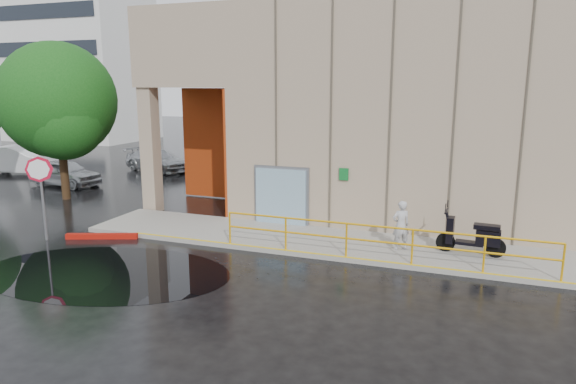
# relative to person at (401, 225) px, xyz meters

# --- Properties ---
(ground) EXTENTS (120.00, 120.00, 0.00)m
(ground) POSITION_rel_person_xyz_m (-4.71, -4.34, -0.92)
(ground) COLOR black
(ground) RESTS_ON ground
(sidewalk) EXTENTS (20.00, 3.00, 0.15)m
(sidewalk) POSITION_rel_person_xyz_m (-0.71, 0.16, -0.84)
(sidewalk) COLOR gray
(sidewalk) RESTS_ON ground
(building) EXTENTS (20.00, 10.17, 8.00)m
(building) POSITION_rel_person_xyz_m (0.39, 6.65, 3.29)
(building) COLOR gray
(building) RESTS_ON ground
(guardrail) EXTENTS (9.56, 0.06, 1.03)m
(guardrail) POSITION_rel_person_xyz_m (-0.46, -1.19, -0.24)
(guardrail) COLOR #DF9E0B
(guardrail) RESTS_ON sidewalk
(distant_building) EXTENTS (12.00, 8.08, 15.00)m
(distant_building) POSITION_rel_person_xyz_m (-32.71, 23.64, 6.58)
(distant_building) COLOR silver
(distant_building) RESTS_ON ground
(person) EXTENTS (0.67, 0.62, 1.54)m
(person) POSITION_rel_person_xyz_m (0.00, 0.00, 0.00)
(person) COLOR #B0B0B5
(person) RESTS_ON sidewalk
(scooter) EXTENTS (2.01, 0.77, 1.54)m
(scooter) POSITION_rel_person_xyz_m (2.06, 0.26, 0.11)
(scooter) COLOR black
(scooter) RESTS_ON sidewalk
(stop_sign) EXTENTS (0.71, 0.54, 2.84)m
(stop_sign) POSITION_rel_person_xyz_m (-11.35, -2.61, 1.13)
(stop_sign) COLOR slate
(stop_sign) RESTS_ON ground
(red_curb) EXTENTS (2.31, 1.02, 0.18)m
(red_curb) POSITION_rel_person_xyz_m (-9.71, -1.84, -0.83)
(red_curb) COLOR #991108
(red_curb) RESTS_ON ground
(puddle) EXTENTS (7.68, 5.37, 0.01)m
(puddle) POSITION_rel_person_xyz_m (-7.48, -4.38, -0.92)
(puddle) COLOR black
(puddle) RESTS_ON ground
(car_a) EXTENTS (4.10, 1.93, 1.36)m
(car_a) POSITION_rel_person_xyz_m (-17.64, 5.03, -0.24)
(car_a) COLOR silver
(car_a) RESTS_ON ground
(car_b) EXTENTS (5.24, 2.86, 1.64)m
(car_b) POSITION_rel_person_xyz_m (-22.66, 6.90, -0.10)
(car_b) COLOR white
(car_b) RESTS_ON ground
(car_c) EXTENTS (4.79, 2.99, 1.30)m
(car_c) POSITION_rel_person_xyz_m (-15.84, 10.56, -0.27)
(car_c) COLOR #9FA3A7
(car_c) RESTS_ON ground
(tree_near) EXTENTS (5.07, 5.07, 6.96)m
(tree_near) POSITION_rel_person_xyz_m (-15.21, 2.53, 3.30)
(tree_near) COLOR black
(tree_near) RESTS_ON ground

